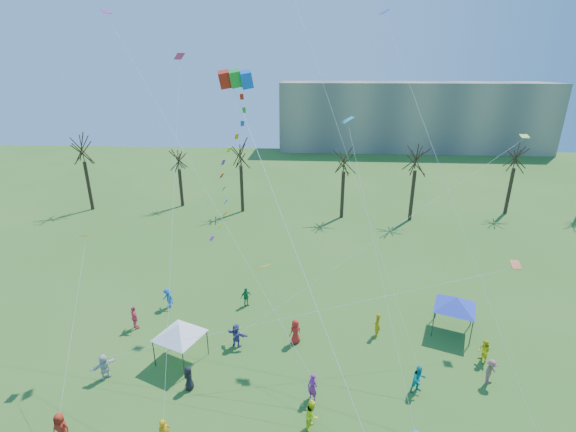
# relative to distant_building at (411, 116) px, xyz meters

# --- Properties ---
(distant_building) EXTENTS (60.00, 14.00, 15.00)m
(distant_building) POSITION_rel_distant_building_xyz_m (0.00, 0.00, 0.00)
(distant_building) COLOR gray
(distant_building) RESTS_ON ground
(bare_tree_row) EXTENTS (69.45, 8.82, 10.28)m
(bare_tree_row) POSITION_rel_distant_building_xyz_m (-21.04, -46.34, -0.67)
(bare_tree_row) COLOR black
(bare_tree_row) RESTS_ON ground
(big_box_kite) EXTENTS (5.15, 7.22, 21.22)m
(big_box_kite) POSITION_rel_distant_building_xyz_m (-26.20, -75.55, 5.37)
(big_box_kite) COLOR red
(big_box_kite) RESTS_ON ground
(canopy_tent_white) EXTENTS (3.45, 3.45, 2.79)m
(canopy_tent_white) POSITION_rel_distant_building_xyz_m (-30.27, -75.40, -5.14)
(canopy_tent_white) COLOR #3F3F44
(canopy_tent_white) RESTS_ON ground
(canopy_tent_blue) EXTENTS (3.61, 3.61, 2.89)m
(canopy_tent_blue) POSITION_rel_distant_building_xyz_m (-11.51, -70.94, -5.05)
(canopy_tent_blue) COLOR #3F3F44
(canopy_tent_blue) RESTS_ON ground
(festival_crowd) EXTENTS (25.25, 13.95, 1.86)m
(festival_crowd) POSITION_rel_distant_building_xyz_m (-23.68, -76.19, -6.63)
(festival_crowd) COLOR #B02316
(festival_crowd) RESTS_ON ground
(small_kites_aloft) EXTENTS (31.04, 18.31, 34.13)m
(small_kites_aloft) POSITION_rel_distant_building_xyz_m (-23.26, -70.59, 6.58)
(small_kites_aloft) COLOR #F0B20C
(small_kites_aloft) RESTS_ON ground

